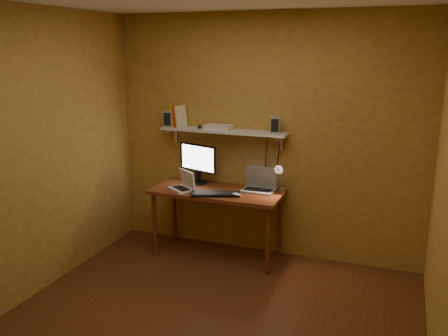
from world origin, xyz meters
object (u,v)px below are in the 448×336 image
at_px(mouse, 236,195).
at_px(speaker_right, 275,125).
at_px(desk, 217,198).
at_px(monitor, 198,162).
at_px(keyboard, 216,194).
at_px(speaker_left, 169,119).
at_px(netbook, 184,184).
at_px(wall_shelf, 223,131).
at_px(router, 219,127).
at_px(desk_lamp, 281,174).
at_px(shelf_camera, 200,127).
at_px(laptop, 260,184).

relative_size(mouse, speaker_right, 0.63).
bearing_deg(desk, mouse, -27.10).
height_order(desk, monitor, monitor).
relative_size(keyboard, speaker_left, 2.79).
relative_size(desk, netbook, 4.18).
bearing_deg(speaker_right, monitor, 167.73).
bearing_deg(monitor, netbook, -81.18).
xyz_separation_m(desk, netbook, (-0.34, -0.10, 0.14)).
bearing_deg(wall_shelf, mouse, -51.17).
xyz_separation_m(monitor, keyboard, (0.35, -0.34, -0.24)).
relative_size(mouse, router, 0.36).
relative_size(netbook, desk_lamp, 0.89).
relative_size(speaker_right, router, 0.58).
relative_size(desk, shelf_camera, 14.73).
height_order(mouse, desk_lamp, desk_lamp).
bearing_deg(shelf_camera, monitor, 138.94).
distance_m(speaker_right, router, 0.62).
distance_m(mouse, shelf_camera, 0.85).
bearing_deg(mouse, desk, 163.86).
distance_m(netbook, keyboard, 0.40).
bearing_deg(desk_lamp, mouse, -146.44).
xyz_separation_m(keyboard, router, (-0.10, 0.36, 0.64)).
distance_m(desk, wall_shelf, 0.72).
height_order(monitor, netbook, monitor).
xyz_separation_m(netbook, desk_lamp, (1.00, 0.23, 0.15)).
distance_m(wall_shelf, laptop, 0.69).
height_order(desk_lamp, router, router).
distance_m(speaker_left, router, 0.59).
height_order(wall_shelf, monitor, wall_shelf).
bearing_deg(desk_lamp, speaker_left, 177.84).
distance_m(desk, desk_lamp, 0.73).
height_order(mouse, speaker_right, speaker_right).
relative_size(monitor, netbook, 1.43).
bearing_deg(keyboard, laptop, 21.55).
distance_m(desk, laptop, 0.48).
relative_size(netbook, speaker_left, 1.86).
height_order(monitor, desk_lamp, monitor).
bearing_deg(mouse, desk_lamp, 44.52).
height_order(monitor, shelf_camera, shelf_camera).
height_order(monitor, keyboard, monitor).
distance_m(laptop, netbook, 0.81).
height_order(wall_shelf, mouse, wall_shelf).
height_order(speaker_right, shelf_camera, speaker_right).
bearing_deg(speaker_right, laptop, -174.36).
distance_m(keyboard, mouse, 0.22).
bearing_deg(netbook, desk, 50.94).
height_order(monitor, speaker_left, speaker_left).
height_order(mouse, speaker_left, speaker_left).
bearing_deg(router, mouse, -46.32).
bearing_deg(mouse, laptop, 72.00).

